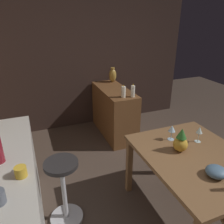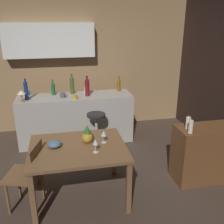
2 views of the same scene
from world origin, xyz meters
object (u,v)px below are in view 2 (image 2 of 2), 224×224
object	(u,v)px
wine_bottle_green	(53,88)
pillar_candle_tall	(191,127)
cup_white	(87,90)
dining_table	(78,153)
fruit_bowl	(54,144)
wine_bottle_cobalt	(26,89)
wine_bottle_amber	(119,84)
cup_mustard	(75,97)
chair_near_window	(28,173)
cup_slate	(63,95)
cup_teal	(27,93)
counter_lamp	(21,93)
pillar_candle_short	(188,123)
wine_bottle_ruby	(87,87)
wine_glass_left	(96,143)
wine_bottle_olive	(72,85)
pineapple_centerpiece	(87,135)
sideboard_cabinet	(212,153)
bar_stool	(96,132)
wine_glass_right	(104,134)

from	to	relation	value
wine_bottle_green	pillar_candle_tall	xyz separation A→B (m)	(1.77, -1.91, -0.12)
cup_white	pillar_candle_tall	size ratio (longest dim) A/B	0.60
dining_table	fruit_bowl	distance (m)	0.32
dining_table	wine_bottle_cobalt	world-z (taller)	wine_bottle_cobalt
wine_bottle_amber	cup_mustard	xyz separation A→B (m)	(-0.87, -0.36, -0.09)
chair_near_window	cup_white	bearing A→B (deg)	64.65
fruit_bowl	pillar_candle_tall	distance (m)	1.76
cup_slate	cup_teal	size ratio (longest dim) A/B	1.08
counter_lamp	pillar_candle_short	size ratio (longest dim) A/B	1.09
wine_bottle_ruby	wine_bottle_amber	world-z (taller)	wine_bottle_ruby
wine_bottle_green	cup_mustard	bearing A→B (deg)	-42.68
wine_bottle_ruby	wine_bottle_green	bearing A→B (deg)	162.68
wine_glass_left	fruit_bowl	xyz separation A→B (m)	(-0.48, 0.23, -0.09)
pillar_candle_short	chair_near_window	bearing A→B (deg)	-176.10
pillar_candle_short	wine_bottle_cobalt	bearing A→B (deg)	145.04
wine_bottle_olive	pillar_candle_short	distance (m)	2.31
counter_lamp	wine_bottle_ruby	bearing A→B (deg)	7.58
counter_lamp	pineapple_centerpiece	bearing A→B (deg)	-56.32
wine_glass_left	wine_bottle_olive	bearing A→B (deg)	93.97
wine_bottle_cobalt	wine_bottle_amber	bearing A→B (deg)	7.02
wine_bottle_olive	cup_slate	world-z (taller)	wine_bottle_olive
sideboard_cabinet	pillar_candle_short	xyz separation A→B (m)	(-0.42, 0.02, 0.49)
chair_near_window	wine_bottle_cobalt	distance (m)	1.83
bar_stool	counter_lamp	xyz separation A→B (m)	(-1.22, 0.31, 0.68)
sideboard_cabinet	cup_teal	size ratio (longest dim) A/B	9.10
wine_glass_right	cup_teal	world-z (taller)	cup_teal
fruit_bowl	counter_lamp	bearing A→B (deg)	109.97
fruit_bowl	wine_bottle_amber	world-z (taller)	wine_bottle_amber
wine_glass_right	pillar_candle_tall	bearing A→B (deg)	-5.57
wine_bottle_ruby	wine_glass_right	bearing A→B (deg)	-89.32
wine_bottle_olive	wine_bottle_green	size ratio (longest dim) A/B	1.29
wine_bottle_green	wine_bottle_olive	bearing A→B (deg)	2.47
wine_bottle_olive	pineapple_centerpiece	bearing A→B (deg)	-87.56
wine_glass_right	wine_bottle_cobalt	world-z (taller)	wine_bottle_cobalt
fruit_bowl	pillar_candle_short	world-z (taller)	pillar_candle_short
cup_slate	pillar_candle_short	size ratio (longest dim) A/B	0.68
fruit_bowl	wine_bottle_green	xyz separation A→B (m)	(-0.01, 1.80, 0.25)
pineapple_centerpiece	fruit_bowl	distance (m)	0.42
wine_bottle_green	wine_bottle_amber	bearing A→B (deg)	0.58
sideboard_cabinet	pillar_candle_short	bearing A→B (deg)	177.36
wine_glass_right	cup_white	size ratio (longest dim) A/B	1.37
wine_bottle_green	cup_white	xyz separation A→B (m)	(0.62, 0.08, -0.08)
dining_table	pillar_candle_short	world-z (taller)	pillar_candle_short
fruit_bowl	wine_bottle_amber	bearing A→B (deg)	55.66
wine_bottle_cobalt	fruit_bowl	bearing A→B (deg)	-73.80
bar_stool	cup_teal	world-z (taller)	cup_teal
wine_glass_left	cup_slate	xyz separation A→B (m)	(-0.33, 1.82, 0.07)
chair_near_window	wine_glass_left	world-z (taller)	wine_glass_left
wine_bottle_cobalt	cup_mustard	distance (m)	0.85
sideboard_cabinet	cup_white	bearing A→B (deg)	130.43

